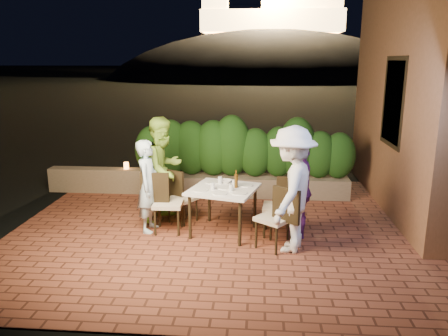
# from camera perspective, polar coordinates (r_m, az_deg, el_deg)

# --- Properties ---
(ground) EXTENTS (400.00, 400.00, 0.00)m
(ground) POSITION_cam_1_polar(r_m,az_deg,el_deg) (6.90, 0.26, -9.36)
(ground) COLOR black
(ground) RESTS_ON ground
(terrace_floor) EXTENTS (7.00, 6.00, 0.15)m
(terrace_floor) POSITION_cam_1_polar(r_m,az_deg,el_deg) (7.38, 0.56, -8.22)
(terrace_floor) COLOR brown
(terrace_floor) RESTS_ON ground
(building_wall) EXTENTS (1.60, 5.00, 5.00)m
(building_wall) POSITION_cam_1_polar(r_m,az_deg,el_deg) (8.89, 25.71, 11.26)
(building_wall) COLOR #945E3A
(building_wall) RESTS_ON ground
(window_pane) EXTENTS (0.08, 1.00, 1.40)m
(window_pane) POSITION_cam_1_polar(r_m,az_deg,el_deg) (8.19, 21.42, 8.03)
(window_pane) COLOR black
(window_pane) RESTS_ON building_wall
(window_frame) EXTENTS (0.06, 1.15, 1.55)m
(window_frame) POSITION_cam_1_polar(r_m,az_deg,el_deg) (8.19, 21.36, 8.04)
(window_frame) COLOR black
(window_frame) RESTS_ON building_wall
(planter) EXTENTS (4.20, 0.55, 0.40)m
(planter) POSITION_cam_1_polar(r_m,az_deg,el_deg) (8.98, 2.65, -2.29)
(planter) COLOR brown
(planter) RESTS_ON ground
(hedge) EXTENTS (4.00, 0.70, 1.10)m
(hedge) POSITION_cam_1_polar(r_m,az_deg,el_deg) (8.80, 2.71, 2.40)
(hedge) COLOR #193E10
(hedge) RESTS_ON planter
(parapet) EXTENTS (2.20, 0.30, 0.50)m
(parapet) POSITION_cam_1_polar(r_m,az_deg,el_deg) (9.54, -15.66, -1.51)
(parapet) COLOR brown
(parapet) RESTS_ON ground
(hill) EXTENTS (52.00, 40.00, 22.00)m
(hill) POSITION_cam_1_polar(r_m,az_deg,el_deg) (66.67, 5.95, 8.12)
(hill) COLOR black
(hill) RESTS_ON ground
(fortress) EXTENTS (26.00, 8.00, 8.00)m
(fortress) POSITION_cam_1_polar(r_m,az_deg,el_deg) (66.79, 6.28, 20.59)
(fortress) COLOR #FFCC7A
(fortress) RESTS_ON hill
(dining_table) EXTENTS (1.20, 1.20, 0.75)m
(dining_table) POSITION_cam_1_polar(r_m,az_deg,el_deg) (6.98, -0.07, -5.58)
(dining_table) COLOR white
(dining_table) RESTS_ON ground
(plate_nw) EXTENTS (0.24, 0.24, 0.01)m
(plate_nw) POSITION_cam_1_polar(r_m,az_deg,el_deg) (6.75, -3.09, -2.88)
(plate_nw) COLOR white
(plate_nw) RESTS_ON dining_table
(plate_sw) EXTENTS (0.23, 0.23, 0.01)m
(plate_sw) POSITION_cam_1_polar(r_m,az_deg,el_deg) (7.17, -1.53, -1.87)
(plate_sw) COLOR white
(plate_sw) RESTS_ON dining_table
(plate_ne) EXTENTS (0.24, 0.24, 0.01)m
(plate_ne) POSITION_cam_1_polar(r_m,az_deg,el_deg) (6.60, 1.99, -3.27)
(plate_ne) COLOR white
(plate_ne) RESTS_ON dining_table
(plate_se) EXTENTS (0.23, 0.23, 0.01)m
(plate_se) POSITION_cam_1_polar(r_m,az_deg,el_deg) (7.00, 2.86, -2.27)
(plate_se) COLOR white
(plate_se) RESTS_ON dining_table
(plate_centre) EXTENTS (0.24, 0.24, 0.01)m
(plate_centre) POSITION_cam_1_polar(r_m,az_deg,el_deg) (6.86, 0.20, -2.59)
(plate_centre) COLOR white
(plate_centre) RESTS_ON dining_table
(plate_front) EXTENTS (0.23, 0.23, 0.01)m
(plate_front) POSITION_cam_1_polar(r_m,az_deg,el_deg) (6.58, -0.55, -3.33)
(plate_front) COLOR white
(plate_front) RESTS_ON dining_table
(glass_nw) EXTENTS (0.06, 0.06, 0.11)m
(glass_nw) POSITION_cam_1_polar(r_m,az_deg,el_deg) (6.78, -1.51, -2.38)
(glass_nw) COLOR silver
(glass_nw) RESTS_ON dining_table
(glass_sw) EXTENTS (0.07, 0.07, 0.12)m
(glass_sw) POSITION_cam_1_polar(r_m,az_deg,el_deg) (7.08, -0.52, -1.62)
(glass_sw) COLOR silver
(glass_sw) RESTS_ON dining_table
(glass_ne) EXTENTS (0.06, 0.06, 0.11)m
(glass_ne) POSITION_cam_1_polar(r_m,az_deg,el_deg) (6.69, 0.92, -2.61)
(glass_ne) COLOR silver
(glass_ne) RESTS_ON dining_table
(glass_se) EXTENTS (0.06, 0.06, 0.10)m
(glass_se) POSITION_cam_1_polar(r_m,az_deg,el_deg) (6.97, 1.30, -1.93)
(glass_se) COLOR silver
(glass_se) RESTS_ON dining_table
(beer_bottle) EXTENTS (0.06, 0.06, 0.28)m
(beer_bottle) POSITION_cam_1_polar(r_m,az_deg,el_deg) (6.85, 1.59, -1.45)
(beer_bottle) COLOR #462C0B
(beer_bottle) RESTS_ON dining_table
(bowl) EXTENTS (0.23, 0.23, 0.05)m
(bowl) POSITION_cam_1_polar(r_m,az_deg,el_deg) (7.16, 0.23, -1.73)
(bowl) COLOR white
(bowl) RESTS_ON dining_table
(chair_left_front) EXTENTS (0.47, 0.47, 0.98)m
(chair_left_front) POSITION_cam_1_polar(r_m,az_deg,el_deg) (7.06, -7.30, -4.50)
(chair_left_front) COLOR black
(chair_left_front) RESTS_ON ground
(chair_left_back) EXTENTS (0.56, 0.56, 0.88)m
(chair_left_back) POSITION_cam_1_polar(r_m,az_deg,el_deg) (7.47, -5.43, -3.81)
(chair_left_back) COLOR black
(chair_left_back) RESTS_ON ground
(chair_right_front) EXTENTS (0.62, 0.62, 0.96)m
(chair_right_front) POSITION_cam_1_polar(r_m,az_deg,el_deg) (6.45, 6.55, -6.36)
(chair_right_front) COLOR black
(chair_right_front) RESTS_ON ground
(chair_right_back) EXTENTS (0.48, 0.48, 0.96)m
(chair_right_back) POSITION_cam_1_polar(r_m,az_deg,el_deg) (6.93, 6.96, -4.93)
(chair_right_back) COLOR black
(chair_right_back) RESTS_ON ground
(diner_blue) EXTENTS (0.39, 0.56, 1.50)m
(diner_blue) POSITION_cam_1_polar(r_m,az_deg,el_deg) (7.08, -9.83, -2.33)
(diner_blue) COLOR #BCDFF2
(diner_blue) RESTS_ON ground
(diner_green) EXTENTS (1.01, 1.09, 1.79)m
(diner_green) POSITION_cam_1_polar(r_m,az_deg,el_deg) (7.52, -7.93, -0.14)
(diner_green) COLOR #8EC03C
(diner_green) RESTS_ON ground
(diner_white) EXTENTS (1.02, 1.33, 1.83)m
(diner_white) POSITION_cam_1_polar(r_m,az_deg,el_deg) (6.30, 8.84, -2.79)
(diner_white) COLOR white
(diner_white) RESTS_ON ground
(diner_purple) EXTENTS (0.39, 0.89, 1.50)m
(diner_purple) POSITION_cam_1_polar(r_m,az_deg,el_deg) (6.87, 9.89, -2.83)
(diner_purple) COLOR #612369
(diner_purple) RESTS_ON ground
(parapet_lamp) EXTENTS (0.10, 0.10, 0.14)m
(parapet_lamp) POSITION_cam_1_polar(r_m,az_deg,el_deg) (9.29, -12.65, 0.30)
(parapet_lamp) COLOR orange
(parapet_lamp) RESTS_ON parapet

